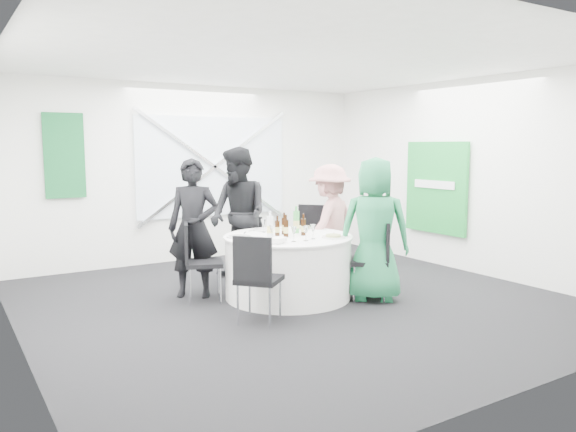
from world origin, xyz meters
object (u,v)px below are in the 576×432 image
banquet_table (288,266)px  person_man_back (239,215)px  person_man_back_left (193,228)px  person_woman_pink (330,223)px  person_woman_green (375,229)px  chair_back_right (311,235)px  chair_front_left (256,272)px  clear_water_bottle (270,227)px  chair_back_left (197,256)px  green_water_bottle (296,222)px  chair_back (253,244)px  chair_front_right (376,254)px

banquet_table → person_man_back: size_ratio=0.85×
person_man_back_left → person_woman_pink: 1.90m
person_man_back_left → person_woman_green: person_woman_green is taller
chair_back_right → chair_front_left: (-1.71, -1.50, -0.04)m
banquet_table → person_woman_green: size_ratio=0.91×
person_woman_green → person_man_back: bearing=-21.1°
person_woman_pink → clear_water_bottle: person_woman_pink is taller
chair_front_left → chair_back_left: bearing=-32.6°
person_woman_pink → person_woman_green: person_woman_green is taller
banquet_table → green_water_bottle: (0.20, 0.12, 0.51)m
clear_water_bottle → chair_back_left: bearing=151.3°
chair_back → person_woman_green: person_woman_green is taller
banquet_table → chair_back_left: 1.11m
banquet_table → chair_back_right: bearing=41.4°
chair_front_right → person_woman_pink: size_ratio=0.59×
chair_back_left → clear_water_bottle: size_ratio=3.03×
chair_back_right → green_water_bottle: (-0.67, -0.64, 0.30)m
chair_back_right → chair_front_left: chair_back_right is taller
chair_front_left → green_water_bottle: 1.40m
chair_front_left → person_woman_pink: 2.14m
chair_front_right → chair_front_left: 1.70m
chair_back_right → person_man_back_left: bearing=-127.8°
banquet_table → person_man_back_left: person_man_back_left is taller
chair_back → chair_front_left: chair_front_left is taller
person_man_back → clear_water_bottle: bearing=-14.3°
chair_back_right → clear_water_bottle: (-1.12, -0.77, 0.29)m
banquet_table → green_water_bottle: 0.56m
chair_back_right → chair_front_left: 2.28m
green_water_bottle → person_woman_pink: bearing=22.0°
chair_front_right → chair_front_left: chair_front_right is taller
chair_front_right → person_woman_green: (-0.05, -0.01, 0.30)m
banquet_table → person_man_back_left: bearing=145.7°
chair_back → person_man_back: (-0.25, -0.07, 0.42)m
chair_back_left → banquet_table: bearing=-90.0°
banquet_table → person_woman_pink: size_ratio=0.98×
chair_front_right → person_man_back: bearing=-111.9°
banquet_table → person_man_back: (-0.15, 1.01, 0.53)m
person_man_back_left → person_woman_pink: bearing=27.5°
banquet_table → person_man_back: person_man_back is taller
banquet_table → chair_front_left: size_ratio=1.66×
person_man_back → banquet_table: bearing=0.0°
person_man_back → clear_water_bottle: (-0.10, -1.01, -0.03)m
banquet_table → chair_back_left: (-1.01, 0.41, 0.17)m
chair_front_left → chair_front_right: bearing=-127.6°
chair_back_left → green_water_bottle: green_water_bottle is taller
chair_front_right → person_woman_green: 0.30m
chair_back → person_man_back_left: 1.19m
clear_water_bottle → chair_back: bearing=71.7°
chair_front_right → person_man_back_left: 2.23m
person_man_back_left → person_woman_pink: person_man_back_left is taller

